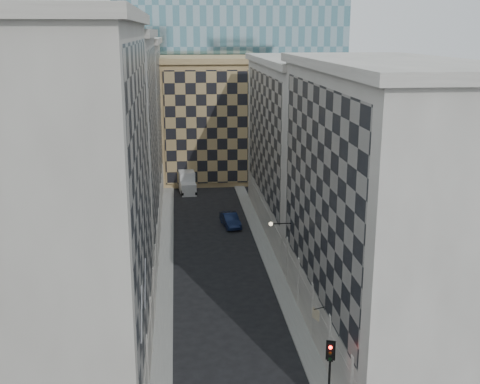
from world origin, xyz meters
TOP-DOWN VIEW (x-y plane):
  - sidewalk_west at (-5.25, 30.00)m, footprint 1.50×100.00m
  - sidewalk_east at (5.25, 30.00)m, footprint 1.50×100.00m
  - bldg_left_a at (-10.88, 11.00)m, footprint 10.80×22.80m
  - bldg_left_b at (-10.88, 33.00)m, footprint 10.80×22.80m
  - bldg_left_c at (-10.88, 55.00)m, footprint 10.80×22.80m
  - bldg_right_a at (10.88, 15.00)m, footprint 10.80×26.80m
  - bldg_right_b at (10.89, 42.00)m, footprint 10.80×28.80m
  - tan_block at (2.00, 67.90)m, footprint 16.80×14.80m
  - church_tower at (0.00, 82.00)m, footprint 7.20×7.20m
  - flagpoles_left at (-5.90, 6.00)m, footprint 0.10×6.33m
  - bracket_lamp at (4.38, 24.00)m, footprint 1.98×0.36m
  - traffic_light at (5.01, 5.84)m, footprint 0.55×0.55m
  - box_truck at (-2.54, 59.01)m, footprint 2.60×5.51m
  - dark_car at (2.25, 42.42)m, footprint 2.33×4.99m
  - shop_sign at (5.39, 11.22)m, footprint 0.85×0.75m

SIDE VIEW (x-z plane):
  - sidewalk_west at x=-5.25m, z-range 0.00..0.15m
  - sidewalk_east at x=5.25m, z-range 0.00..0.15m
  - dark_car at x=2.25m, z-range 0.00..1.58m
  - box_truck at x=-2.54m, z-range -0.19..2.75m
  - traffic_light at x=5.01m, z-range 1.13..5.65m
  - shop_sign at x=5.39m, z-range 3.40..4.26m
  - bracket_lamp at x=4.38m, z-range 6.02..6.38m
  - flagpoles_left at x=-5.90m, z-range 6.83..9.17m
  - tan_block at x=2.00m, z-range 0.04..18.84m
  - bldg_right_b at x=10.89m, z-range 0.00..19.70m
  - bldg_right_a at x=10.88m, z-range -0.03..20.67m
  - bldg_left_c at x=-10.88m, z-range -0.02..21.68m
  - bldg_left_b at x=-10.88m, z-range -0.03..22.67m
  - bldg_left_a at x=-10.88m, z-range -0.03..23.67m
  - church_tower at x=0.00m, z-range 1.20..52.70m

